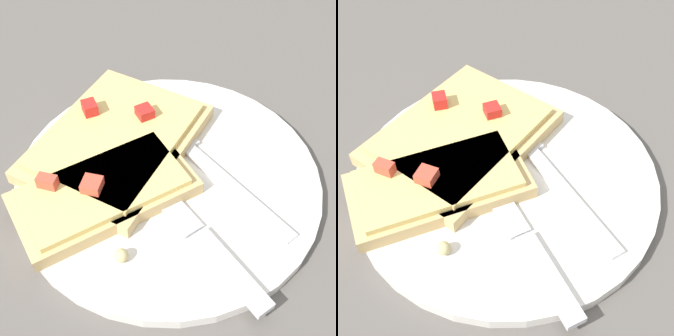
{
  "view_description": "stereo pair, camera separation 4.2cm",
  "coord_description": "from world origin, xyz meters",
  "views": [
    {
      "loc": [
        0.12,
        0.25,
        0.34
      ],
      "look_at": [
        0.0,
        0.0,
        0.02
      ],
      "focal_mm": 50.0,
      "sensor_mm": 36.0,
      "label": 1
    },
    {
      "loc": [
        0.08,
        0.26,
        0.34
      ],
      "look_at": [
        0.0,
        0.0,
        0.02
      ],
      "focal_mm": 50.0,
      "sensor_mm": 36.0,
      "label": 2
    }
  ],
  "objects": [
    {
      "name": "ground_plane",
      "position": [
        0.0,
        0.0,
        0.0
      ],
      "size": [
        4.0,
        4.0,
        0.0
      ],
      "primitive_type": "plane",
      "color": "#56514C"
    },
    {
      "name": "plate",
      "position": [
        0.0,
        0.0,
        0.01
      ],
      "size": [
        0.28,
        0.28,
        0.01
      ],
      "color": "silver",
      "rests_on": "ground"
    },
    {
      "name": "fork",
      "position": [
        -0.03,
        -0.0,
        0.01
      ],
      "size": [
        0.06,
        0.21,
        0.01
      ],
      "rotation": [
        0.0,
        0.0,
        4.93
      ],
      "color": "silver",
      "rests_on": "plate"
    },
    {
      "name": "knife",
      "position": [
        0.01,
        0.06,
        0.01
      ],
      "size": [
        0.05,
        0.22,
        0.01
      ],
      "rotation": [
        0.0,
        0.0,
        4.87
      ],
      "color": "silver",
      "rests_on": "plate"
    },
    {
      "name": "pizza_slice_main",
      "position": [
        0.03,
        -0.05,
        0.02
      ],
      "size": [
        0.21,
        0.2,
        0.03
      ],
      "rotation": [
        0.0,
        0.0,
        3.77
      ],
      "color": "tan",
      "rests_on": "plate"
    },
    {
      "name": "pizza_slice_corner",
      "position": [
        0.06,
        0.0,
        0.02
      ],
      "size": [
        0.16,
        0.09,
        0.03
      ],
      "rotation": [
        0.0,
        0.0,
        0.07
      ],
      "color": "tan",
      "rests_on": "plate"
    },
    {
      "name": "crumb_scatter",
      "position": [
        0.07,
        0.01,
        0.02
      ],
      "size": [
        0.03,
        0.14,
        0.01
      ],
      "color": "tan",
      "rests_on": "plate"
    }
  ]
}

